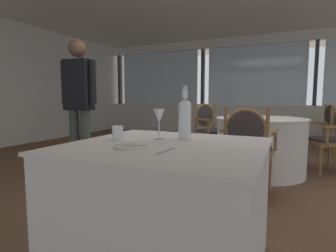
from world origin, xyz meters
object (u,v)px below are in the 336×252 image
side_plate (130,147)px  dining_chair_1_2 (209,126)px  diner_person_0 (79,98)px  dining_chair_1_1 (333,134)px  wine_glass (159,117)px  water_bottle (185,117)px  water_tumbler (118,132)px  dining_chair_0_2 (336,124)px  dining_chair_1_0 (247,145)px

side_plate → dining_chair_1_2: 3.17m
diner_person_0 → dining_chair_1_1: bearing=112.8°
wine_glass → dining_chair_1_1: bearing=64.1°
wine_glass → dining_chair_1_2: wine_glass is taller
wine_glass → dining_chair_1_1: size_ratio=0.22×
water_bottle → water_tumbler: (-0.39, -0.21, -0.10)m
water_bottle → dining_chair_1_1: size_ratio=0.38×
water_bottle → dining_chair_1_1: bearing=65.5°
diner_person_0 → wine_glass: bearing=51.9°
water_tumbler → dining_chair_0_2: (1.87, 4.51, -0.27)m
water_bottle → dining_chair_1_0: size_ratio=0.37×
wine_glass → dining_chair_1_2: size_ratio=0.21×
wine_glass → dining_chair_1_1: 3.08m
wine_glass → water_tumbler: bearing=-159.9°
wine_glass → diner_person_0: diner_person_0 is taller
dining_chair_1_0 → dining_chair_1_1: (0.95, 1.50, -0.03)m
water_tumbler → diner_person_0: diner_person_0 is taller
wine_glass → side_plate: bearing=-93.0°
water_bottle → dining_chair_1_2: 2.79m
water_tumbler → water_bottle: bearing=28.0°
dining_chair_1_0 → dining_chair_1_1: dining_chair_1_0 is taller
water_bottle → water_tumbler: water_bottle is taller
diner_person_0 → dining_chair_1_2: bearing=137.0°
water_tumbler → diner_person_0: 1.98m
wine_glass → dining_chair_1_0: bearing=72.8°
wine_glass → dining_chair_0_2: wine_glass is taller
side_plate → water_tumbler: 0.33m
dining_chair_1_1 → side_plate: bearing=38.5°
dining_chair_0_2 → dining_chair_1_0: 3.40m
dining_chair_1_0 → dining_chair_1_2: bearing=30.0°
side_plate → dining_chair_0_2: dining_chair_0_2 is taller
water_bottle → dining_chair_0_2: 4.57m
water_bottle → dining_chair_1_2: bearing=102.0°
dining_chair_1_0 → diner_person_0: bearing=93.9°
water_tumbler → diner_person_0: bearing=139.6°
side_plate → diner_person_0: diner_person_0 is taller
dining_chair_1_0 → dining_chair_1_1: 1.78m
water_bottle → dining_chair_0_2: water_bottle is taller
dining_chair_1_0 → diner_person_0: size_ratio=0.53×
wine_glass → dining_chair_1_0: (0.39, 1.25, -0.35)m
side_plate → wine_glass: bearing=87.0°
side_plate → dining_chair_1_2: (-0.42, 3.14, -0.21)m
dining_chair_0_2 → dining_chair_1_2: dining_chair_1_2 is taller
dining_chair_0_2 → dining_chair_1_0: dining_chair_1_0 is taller
water_bottle → dining_chair_1_1: water_bottle is taller
side_plate → water_tumbler: size_ratio=1.96×
dining_chair_1_1 → dining_chair_1_2: 1.78m
water_tumbler → dining_chair_1_0: bearing=64.4°
water_tumbler → dining_chair_1_1: dining_chair_1_1 is taller
water_bottle → diner_person_0: 2.18m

